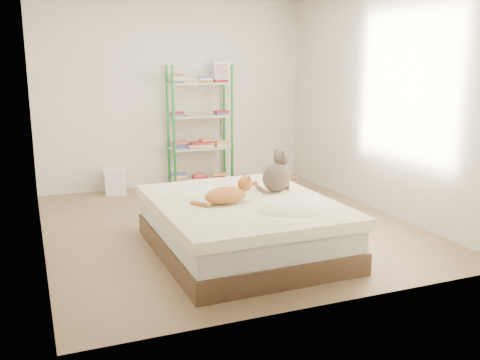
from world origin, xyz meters
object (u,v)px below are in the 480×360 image
cardboard_box (272,191)px  white_bin (115,182)px  orange_cat (226,193)px  bed (242,226)px  grey_cat (277,171)px  shelf_unit (201,128)px

cardboard_box → white_bin: bearing=149.0°
orange_cat → bed: bearing=9.7°
cardboard_box → orange_cat: bearing=-124.0°
grey_cat → bed: bearing=83.3°
grey_cat → white_bin: grey_cat is taller
orange_cat → shelf_unit: bearing=69.9°
bed → grey_cat: 0.66m
orange_cat → white_bin: (-0.57, 2.72, -0.42)m
bed → white_bin: 2.78m
orange_cat → grey_cat: size_ratio=1.19×
orange_cat → cardboard_box: size_ratio=0.96×
bed → white_bin: (-0.76, 2.67, -0.08)m
orange_cat → cardboard_box: orange_cat is taller
shelf_unit → cardboard_box: 1.52m
white_bin → grey_cat: bearing=-64.1°
bed → cardboard_box: bed is taller
cardboard_box → white_bin: size_ratio=1.47×
bed → cardboard_box: 1.75m
orange_cat → cardboard_box: (1.17, 1.50, -0.43)m
bed → grey_cat: (0.45, 0.19, 0.45)m
grey_cat → cardboard_box: size_ratio=0.80×
bed → orange_cat: orange_cat is taller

